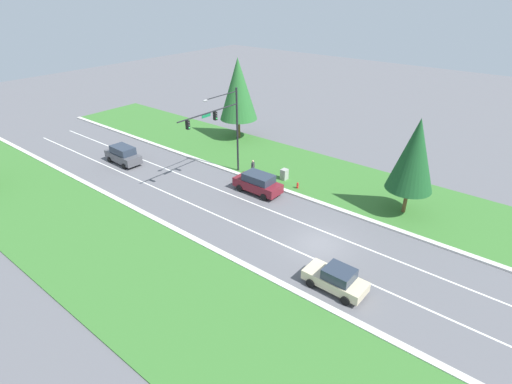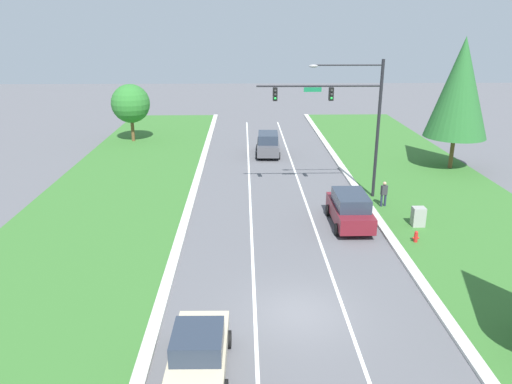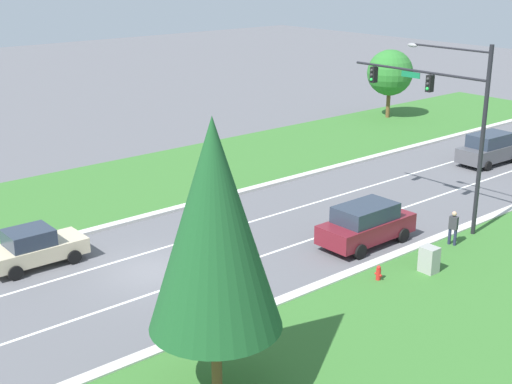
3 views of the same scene
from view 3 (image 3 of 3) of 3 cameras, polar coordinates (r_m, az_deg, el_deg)
The scene contains 16 objects.
ground_plane at distance 30.41m, azimuth -8.36°, elevation -6.28°, with size 160.00×160.00×0.00m, color #5B5B60.
curb_strip_right at distance 26.20m, azimuth -1.66°, elevation -10.14°, with size 0.50×90.00×0.15m.
curb_strip_left at distance 34.97m, azimuth -13.31°, elevation -3.11°, with size 0.50×90.00×0.15m.
grass_verge_right at distance 22.92m, azimuth 6.85°, elevation -14.94°, with size 10.00×90.00×0.08m.
grass_verge_left at distance 39.49m, azimuth -16.83°, elevation -0.97°, with size 10.00×90.00×0.08m.
lane_stripe_inner_left at distance 31.83m, azimuth -10.09°, elevation -5.21°, with size 0.14×81.00×0.01m.
lane_stripe_inner_right at distance 29.02m, azimuth -6.45°, elevation -7.43°, with size 0.14×81.00×0.01m.
traffic_signal_mast at distance 34.85m, azimuth 14.93°, elevation 6.66°, with size 7.85×0.41×8.92m.
graphite_suv at distance 47.53m, azimuth 18.19°, elevation 3.33°, with size 2.20×4.74×1.98m.
champagne_sedan at distance 31.75m, azimuth -17.34°, elevation -4.25°, with size 2.06×4.19×1.67m.
burgundy_suv at distance 32.81m, azimuth 8.80°, elevation -2.54°, with size 2.16×4.78×1.93m.
utility_cabinet at distance 30.50m, azimuth 13.68°, elevation -5.33°, with size 0.70×0.60×1.18m.
pedestrian at distance 33.43m, azimuth 15.50°, elevation -2.72°, with size 0.42×0.30×1.69m.
fire_hydrant at distance 29.46m, azimuth 9.77°, elevation -6.46°, with size 0.34×0.20×0.70m.
oak_near_left_tree at distance 58.76m, azimuth 10.67°, elevation 9.36°, with size 3.66×3.66×5.55m.
conifer_far_right_tree at distance 19.80m, azimuth -3.38°, elevation -2.74°, with size 3.89×3.89×8.58m.
Camera 3 is at (23.72, -14.29, 12.57)m, focal length 50.00 mm.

